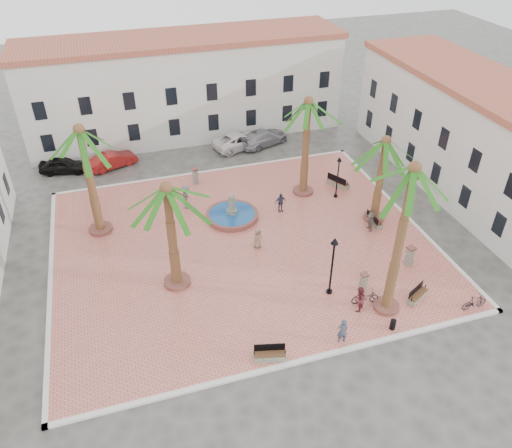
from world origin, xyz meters
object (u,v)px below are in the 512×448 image
at_px(fountain, 232,214).
at_px(lamppost_e, 338,170).
at_px(bollard_n, 195,176).
at_px(bicycle_b, 475,302).
at_px(bollard_se, 363,281).
at_px(car_silver, 263,137).
at_px(car_black, 63,165).
at_px(bench_se, 418,296).
at_px(pedestrian_fountain_b, 280,202).
at_px(litter_bin, 393,324).
at_px(pedestrian_east, 370,221).
at_px(palm_nw, 82,142).
at_px(bench_e, 374,221).
at_px(lamppost_s, 333,256).
at_px(bench_s, 270,355).
at_px(pedestrian_north, 186,197).
at_px(bollard_e, 410,256).
at_px(palm_sw, 168,201).
at_px(bicycle_a, 365,297).
at_px(pedestrian_fountain_a, 258,238).
at_px(palm_s, 412,184).
at_px(palm_e, 385,151).
at_px(car_white, 240,140).
at_px(palm_ne, 308,113).
at_px(bench_ne, 338,183).
at_px(car_red, 113,160).
at_px(cyclist_b, 359,299).
at_px(cyclist_a, 342,331).

height_order(fountain, lamppost_e, lamppost_e).
relative_size(bollard_n, bicycle_b, 0.83).
distance_m(bollard_se, car_silver, 21.66).
bearing_deg(bicycle_b, car_black, 42.86).
bearing_deg(bench_se, car_black, 103.96).
bearing_deg(pedestrian_fountain_b, lamppost_e, 1.36).
relative_size(litter_bin, car_silver, 0.12).
bearing_deg(bicycle_b, bollard_se, 57.40).
bearing_deg(litter_bin, pedestrian_east, 69.81).
height_order(palm_nw, bicycle_b, palm_nw).
distance_m(bench_e, lamppost_s, 9.01).
xyz_separation_m(bench_se, pedestrian_east, (0.65, 7.46, 0.52)).
relative_size(bench_e, pedestrian_fountain_b, 1.06).
height_order(bollard_se, litter_bin, bollard_se).
bearing_deg(bench_s, pedestrian_fountain_b, 81.85).
relative_size(pedestrian_north, car_silver, 0.37).
bearing_deg(bollard_e, pedestrian_fountain_b, 124.76).
bearing_deg(bollard_e, palm_sw, 169.59).
bearing_deg(lamppost_s, palm_nw, 140.15).
relative_size(palm_nw, bicycle_a, 4.92).
bearing_deg(bench_se, pedestrian_fountain_a, 107.04).
bearing_deg(palm_s, bicycle_a, 144.57).
bearing_deg(bollard_e, palm_s, -137.33).
distance_m(bench_s, lamppost_s, 7.02).
relative_size(palm_e, bench_s, 3.69).
height_order(bollard_n, car_silver, bollard_n).
bearing_deg(car_white, palm_e, -173.84).
height_order(palm_s, pedestrian_north, palm_s).
distance_m(palm_ne, pedestrian_north, 11.30).
bearing_deg(bench_se, litter_bin, -175.38).
relative_size(fountain, bollard_e, 2.73).
bearing_deg(bench_ne, car_silver, -8.31).
bearing_deg(bench_ne, bench_se, 147.43).
relative_size(palm_ne, car_red, 1.90).
xyz_separation_m(cyclist_b, car_black, (-16.95, 23.29, -0.33)).
distance_m(pedestrian_fountain_b, pedestrian_north, 7.33).
bearing_deg(bench_se, palm_e, 51.54).
relative_size(litter_bin, car_black, 0.16).
height_order(palm_s, cyclist_a, palm_s).
bearing_deg(bollard_e, fountain, 137.79).
xyz_separation_m(palm_e, bicycle_a, (-4.93, -8.01, -5.24)).
height_order(bench_ne, bicycle_a, bench_ne).
distance_m(cyclist_b, car_silver, 23.28).
height_order(bench_s, lamppost_s, lamppost_s).
relative_size(bollard_n, cyclist_b, 0.80).
bearing_deg(bench_e, palm_e, -30.57).
height_order(cyclist_a, car_silver, cyclist_a).
bearing_deg(bollard_se, palm_ne, 86.43).
relative_size(palm_sw, car_black, 1.84).
height_order(fountain, bollard_e, fountain).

